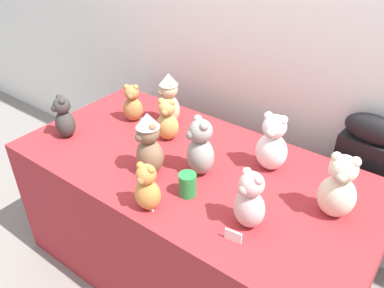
% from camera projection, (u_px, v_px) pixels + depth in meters
% --- Properties ---
extents(wall_back, '(7.00, 0.08, 2.60)m').
position_uv_depth(wall_back, '(269.00, 24.00, 2.13)').
color(wall_back, white).
rests_on(wall_back, ground_plane).
extents(display_table, '(1.84, 0.93, 0.77)m').
position_uv_depth(display_table, '(192.00, 220.00, 2.15)').
color(display_table, maroon).
rests_on(display_table, ground_plane).
extents(instrument_case, '(0.29, 0.15, 1.00)m').
position_uv_depth(instrument_case, '(353.00, 194.00, 2.14)').
color(instrument_case, black).
rests_on(instrument_case, ground_plane).
extents(teddy_bear_ash, '(0.20, 0.19, 0.30)m').
position_uv_depth(teddy_bear_ash, '(200.00, 148.00, 1.81)').
color(teddy_bear_ash, gray).
rests_on(teddy_bear_ash, display_table).
extents(teddy_bear_ginger, '(0.13, 0.11, 0.23)m').
position_uv_depth(teddy_bear_ginger, '(147.00, 188.00, 1.62)').
color(teddy_bear_ginger, '#D17F3D').
rests_on(teddy_bear_ginger, display_table).
extents(teddy_bear_snow, '(0.16, 0.14, 0.30)m').
position_uv_depth(teddy_bear_snow, '(272.00, 144.00, 1.84)').
color(teddy_bear_snow, white).
rests_on(teddy_bear_snow, display_table).
extents(teddy_bear_charcoal, '(0.16, 0.15, 0.24)m').
position_uv_depth(teddy_bear_charcoal, '(64.00, 118.00, 2.10)').
color(teddy_bear_charcoal, '#383533').
rests_on(teddy_bear_charcoal, display_table).
extents(teddy_bear_cream, '(0.17, 0.15, 0.30)m').
position_uv_depth(teddy_bear_cream, '(339.00, 188.00, 1.57)').
color(teddy_bear_cream, beige).
rests_on(teddy_bear_cream, display_table).
extents(teddy_bear_caramel, '(0.15, 0.15, 0.23)m').
position_uv_depth(teddy_bear_caramel, '(133.00, 104.00, 2.26)').
color(teddy_bear_caramel, '#B27A42').
rests_on(teddy_bear_caramel, display_table).
extents(teddy_bear_blush, '(0.16, 0.15, 0.27)m').
position_uv_depth(teddy_bear_blush, '(250.00, 201.00, 1.52)').
color(teddy_bear_blush, beige).
rests_on(teddy_bear_blush, display_table).
extents(teddy_bear_honey, '(0.16, 0.15, 0.24)m').
position_uv_depth(teddy_bear_honey, '(167.00, 121.00, 2.08)').
color(teddy_bear_honey, tan).
rests_on(teddy_bear_honey, display_table).
extents(teddy_bear_mocha, '(0.17, 0.16, 0.32)m').
position_uv_depth(teddy_bear_mocha, '(149.00, 144.00, 1.81)').
color(teddy_bear_mocha, '#7F6047').
rests_on(teddy_bear_mocha, display_table).
extents(teddy_bear_sand, '(0.18, 0.17, 0.31)m').
position_uv_depth(teddy_bear_sand, '(169.00, 99.00, 2.21)').
color(teddy_bear_sand, '#CCB78E').
rests_on(teddy_bear_sand, display_table).
extents(party_cup_green, '(0.08, 0.08, 0.11)m').
position_uv_depth(party_cup_green, '(187.00, 184.00, 1.72)').
color(party_cup_green, '#238C3D').
rests_on(party_cup_green, display_table).
extents(name_card_front_left, '(0.07, 0.01, 0.05)m').
position_uv_depth(name_card_front_left, '(147.00, 204.00, 1.66)').
color(name_card_front_left, white).
rests_on(name_card_front_left, display_table).
extents(name_card_front_middle, '(0.07, 0.02, 0.05)m').
position_uv_depth(name_card_front_middle, '(233.00, 236.00, 1.50)').
color(name_card_front_middle, white).
rests_on(name_card_front_middle, display_table).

